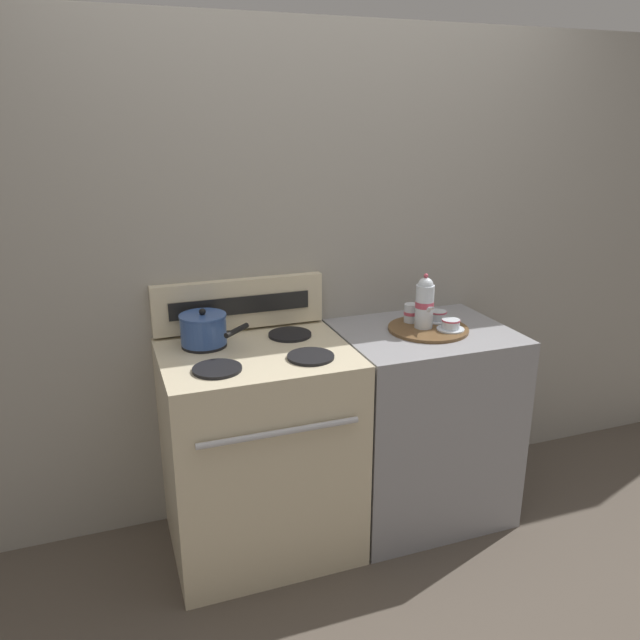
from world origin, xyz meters
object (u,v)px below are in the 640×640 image
object	(u,v)px
stove	(260,451)
teapot	(425,302)
saucepan	(204,329)
teacup_right	(451,325)
serving_tray	(428,329)
teacup_left	(438,316)
creamer_jug	(411,313)

from	to	relation	value
stove	teapot	world-z (taller)	teapot
stove	saucepan	world-z (taller)	saucepan
teacup_right	serving_tray	bearing A→B (deg)	139.49
teacup_left	teacup_right	xyz separation A→B (m)	(-0.01, -0.13, 0.00)
stove	teacup_left	distance (m)	1.00
teacup_left	teacup_right	distance (m)	0.13
stove	teacup_right	world-z (taller)	teacup_right
teapot	teacup_left	bearing A→B (deg)	29.08
saucepan	serving_tray	bearing A→B (deg)	-7.88
serving_tray	teacup_left	world-z (taller)	teacup_left
stove	teapot	xyz separation A→B (m)	(0.76, 0.01, 0.58)
saucepan	teapot	xyz separation A→B (m)	(0.95, -0.13, 0.05)
saucepan	teacup_right	xyz separation A→B (m)	(1.04, -0.20, -0.04)
serving_tray	creamer_jug	bearing A→B (deg)	112.16
teapot	creamer_jug	bearing A→B (deg)	101.39
serving_tray	creamer_jug	world-z (taller)	creamer_jug
creamer_jug	serving_tray	bearing A→B (deg)	-67.84
saucepan	teapot	size ratio (longest dim) A/B	1.12
teapot	serving_tray	bearing A→B (deg)	-11.01
serving_tray	saucepan	bearing A→B (deg)	172.12
teapot	teacup_right	size ratio (longest dim) A/B	2.02
teapot	creamer_jug	size ratio (longest dim) A/B	2.90
stove	saucepan	size ratio (longest dim) A/B	3.35
saucepan	teacup_right	bearing A→B (deg)	-10.79
saucepan	stove	bearing A→B (deg)	-36.75
stove	teacup_left	xyz separation A→B (m)	(0.87, 0.07, 0.49)
serving_tray	creamer_jug	size ratio (longest dim) A/B	4.21
teacup_left	saucepan	bearing A→B (deg)	176.10
teapot	teacup_left	xyz separation A→B (m)	(0.10, 0.06, -0.09)
stove	serving_tray	size ratio (longest dim) A/B	2.59
serving_tray	teacup_right	xyz separation A→B (m)	(0.08, -0.06, 0.03)
teacup_left	teapot	bearing A→B (deg)	-150.92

